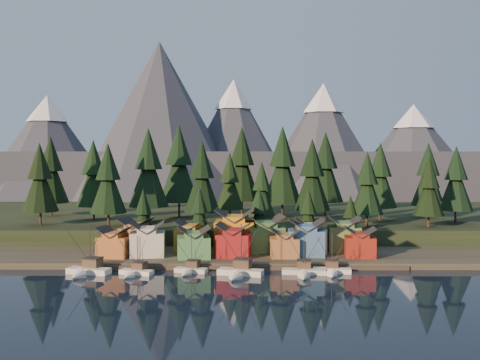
{
  "coord_description": "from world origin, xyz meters",
  "views": [
    {
      "loc": [
        0.45,
        -111.51,
        26.74
      ],
      "look_at": [
        -0.37,
        30.0,
        20.88
      ],
      "focal_mm": 40.0,
      "sensor_mm": 36.0,
      "label": 1
    }
  ],
  "objects_px": {
    "boat_3": "(239,265)",
    "boat_5": "(332,265)",
    "boat_4": "(304,266)",
    "house_front_0": "(115,241)",
    "house_back_0": "(137,233)",
    "house_front_1": "(148,238)",
    "house_back_1": "(190,235)",
    "boat_1": "(135,267)",
    "boat_0": "(86,264)",
    "boat_2": "(190,265)"
  },
  "relations": [
    {
      "from": "boat_4",
      "to": "house_front_0",
      "type": "relative_size",
      "value": 1.29
    },
    {
      "from": "boat_0",
      "to": "boat_3",
      "type": "xyz_separation_m",
      "value": [
        35.05,
        -1.15,
        -0.03
      ]
    },
    {
      "from": "house_back_1",
      "to": "house_front_0",
      "type": "bearing_deg",
      "value": -147.59
    },
    {
      "from": "house_back_0",
      "to": "house_back_1",
      "type": "distance_m",
      "value": 15.01
    },
    {
      "from": "house_front_1",
      "to": "boat_3",
      "type": "bearing_deg",
      "value": -40.88
    },
    {
      "from": "house_front_1",
      "to": "house_back_1",
      "type": "xyz_separation_m",
      "value": [
        10.3,
        7.15,
        -0.21
      ]
    },
    {
      "from": "boat_2",
      "to": "house_front_0",
      "type": "height_order",
      "value": "house_front_0"
    },
    {
      "from": "boat_3",
      "to": "house_back_0",
      "type": "xyz_separation_m",
      "value": [
        -28.3,
        25.35,
        3.54
      ]
    },
    {
      "from": "boat_2",
      "to": "boat_3",
      "type": "xyz_separation_m",
      "value": [
        11.48,
        -2.96,
        0.53
      ]
    },
    {
      "from": "house_front_1",
      "to": "house_back_0",
      "type": "xyz_separation_m",
      "value": [
        -4.61,
        8.82,
        -0.1
      ]
    },
    {
      "from": "boat_1",
      "to": "house_front_0",
      "type": "distance_m",
      "value": 16.71
    },
    {
      "from": "house_back_1",
      "to": "house_front_1",
      "type": "bearing_deg",
      "value": -137.73
    },
    {
      "from": "boat_0",
      "to": "house_front_0",
      "type": "bearing_deg",
      "value": 90.67
    },
    {
      "from": "boat_3",
      "to": "house_front_0",
      "type": "xyz_separation_m",
      "value": [
        -31.74,
        15.16,
        3.02
      ]
    },
    {
      "from": "boat_1",
      "to": "house_front_0",
      "type": "height_order",
      "value": "house_front_0"
    },
    {
      "from": "house_back_1",
      "to": "house_back_0",
      "type": "bearing_deg",
      "value": -178.89
    },
    {
      "from": "boat_5",
      "to": "boat_0",
      "type": "bearing_deg",
      "value": -169.28
    },
    {
      "from": "boat_0",
      "to": "boat_1",
      "type": "distance_m",
      "value": 11.18
    },
    {
      "from": "boat_4",
      "to": "house_front_0",
      "type": "distance_m",
      "value": 48.75
    },
    {
      "from": "boat_2",
      "to": "boat_5",
      "type": "relative_size",
      "value": 0.96
    },
    {
      "from": "boat_1",
      "to": "house_front_0",
      "type": "relative_size",
      "value": 1.13
    },
    {
      "from": "boat_0",
      "to": "boat_3",
      "type": "distance_m",
      "value": 35.07
    },
    {
      "from": "house_front_0",
      "to": "house_front_1",
      "type": "xyz_separation_m",
      "value": [
        8.05,
        1.37,
        0.62
      ]
    },
    {
      "from": "boat_5",
      "to": "house_front_1",
      "type": "xyz_separation_m",
      "value": [
        -45.12,
        13.99,
        4.21
      ]
    },
    {
      "from": "boat_1",
      "to": "boat_4",
      "type": "distance_m",
      "value": 38.68
    },
    {
      "from": "boat_1",
      "to": "house_front_0",
      "type": "bearing_deg",
      "value": 136.46
    },
    {
      "from": "boat_4",
      "to": "house_back_0",
      "type": "height_order",
      "value": "house_back_0"
    },
    {
      "from": "house_front_0",
      "to": "boat_4",
      "type": "bearing_deg",
      "value": -7.69
    },
    {
      "from": "boat_4",
      "to": "boat_1",
      "type": "bearing_deg",
      "value": -172.7
    },
    {
      "from": "boat_0",
      "to": "boat_3",
      "type": "bearing_deg",
      "value": 12.11
    },
    {
      "from": "boat_1",
      "to": "boat_4",
      "type": "xyz_separation_m",
      "value": [
        38.68,
        0.19,
        0.07
      ]
    },
    {
      "from": "boat_3",
      "to": "boat_5",
      "type": "distance_m",
      "value": 21.59
    },
    {
      "from": "boat_1",
      "to": "house_front_1",
      "type": "relative_size",
      "value": 1.05
    },
    {
      "from": "boat_1",
      "to": "boat_5",
      "type": "distance_m",
      "value": 45.36
    },
    {
      "from": "boat_4",
      "to": "house_back_0",
      "type": "relative_size",
      "value": 1.2
    },
    {
      "from": "boat_0",
      "to": "boat_5",
      "type": "distance_m",
      "value": 56.51
    },
    {
      "from": "boat_3",
      "to": "house_back_1",
      "type": "xyz_separation_m",
      "value": [
        -13.38,
        23.67,
        3.43
      ]
    },
    {
      "from": "boat_3",
      "to": "house_front_1",
      "type": "distance_m",
      "value": 29.11
    },
    {
      "from": "boat_5",
      "to": "boat_2",
      "type": "bearing_deg",
      "value": -171.43
    },
    {
      "from": "boat_2",
      "to": "boat_3",
      "type": "height_order",
      "value": "boat_3"
    },
    {
      "from": "house_back_0",
      "to": "house_back_1",
      "type": "bearing_deg",
      "value": 5.39
    },
    {
      "from": "boat_2",
      "to": "house_back_0",
      "type": "bearing_deg",
      "value": 141.75
    },
    {
      "from": "boat_4",
      "to": "boat_5",
      "type": "relative_size",
      "value": 1.09
    },
    {
      "from": "boat_1",
      "to": "boat_3",
      "type": "height_order",
      "value": "boat_3"
    },
    {
      "from": "boat_2",
      "to": "boat_5",
      "type": "height_order",
      "value": "boat_5"
    },
    {
      "from": "boat_4",
      "to": "house_back_0",
      "type": "distance_m",
      "value": 49.64
    },
    {
      "from": "house_front_1",
      "to": "house_back_1",
      "type": "relative_size",
      "value": 1.1
    },
    {
      "from": "house_back_0",
      "to": "boat_4",
      "type": "bearing_deg",
      "value": -17.63
    },
    {
      "from": "house_back_0",
      "to": "house_front_0",
      "type": "bearing_deg",
      "value": -96.86
    },
    {
      "from": "boat_0",
      "to": "house_back_0",
      "type": "bearing_deg",
      "value": 88.38
    }
  ]
}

